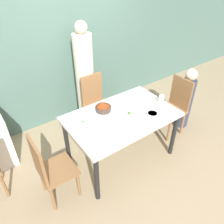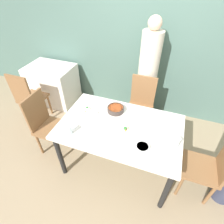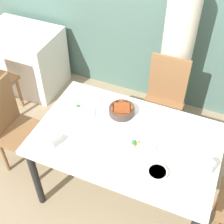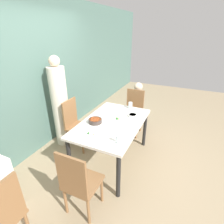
% 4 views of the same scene
% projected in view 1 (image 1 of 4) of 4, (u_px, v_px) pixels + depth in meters
% --- Properties ---
extents(ground_plane, '(10.00, 10.00, 0.00)m').
position_uv_depth(ground_plane, '(120.00, 156.00, 3.31)').
color(ground_plane, '#998466').
extents(wall_back, '(10.00, 0.06, 2.70)m').
position_uv_depth(wall_back, '(67.00, 42.00, 3.48)').
color(wall_back, '#4C6B60').
rests_on(wall_back, ground_plane).
extents(dining_table, '(1.43, 0.91, 0.77)m').
position_uv_depth(dining_table, '(122.00, 120.00, 2.92)').
color(dining_table, silver).
rests_on(dining_table, ground_plane).
extents(chair_adult_spot, '(0.40, 0.40, 0.96)m').
position_uv_depth(chair_adult_spot, '(96.00, 102.00, 3.59)').
color(chair_adult_spot, brown).
rests_on(chair_adult_spot, ground_plane).
extents(chair_child_spot, '(0.40, 0.40, 0.96)m').
position_uv_depth(chair_child_spot, '(174.00, 106.00, 3.51)').
color(chair_child_spot, brown).
rests_on(chair_child_spot, ground_plane).
extents(chair_empty_left, '(0.40, 0.40, 0.96)m').
position_uv_depth(chair_empty_left, '(51.00, 168.00, 2.47)').
color(chair_empty_left, brown).
rests_on(chair_empty_left, ground_plane).
extents(person_adult, '(0.31, 0.31, 1.73)m').
position_uv_depth(person_adult, '(85.00, 79.00, 3.62)').
color(person_adult, beige).
rests_on(person_adult, ground_plane).
extents(person_child, '(0.23, 0.23, 1.07)m').
position_uv_depth(person_child, '(186.00, 100.00, 3.64)').
color(person_child, '#33384C').
rests_on(person_child, ground_plane).
extents(bowl_curry, '(0.21, 0.21, 0.06)m').
position_uv_depth(bowl_curry, '(103.00, 108.00, 2.94)').
color(bowl_curry, '#3D332D').
rests_on(bowl_curry, dining_table).
extents(plate_rice_adult, '(0.23, 0.23, 0.06)m').
position_uv_depth(plate_rice_adult, '(133.00, 113.00, 2.88)').
color(plate_rice_adult, white).
rests_on(plate_rice_adult, dining_table).
extents(plate_rice_child, '(0.23, 0.23, 0.05)m').
position_uv_depth(plate_rice_child, '(88.00, 123.00, 2.71)').
color(plate_rice_child, white).
rests_on(plate_rice_child, dining_table).
extents(bowl_rice_small, '(0.14, 0.14, 0.04)m').
position_uv_depth(bowl_rice_small, '(152.00, 114.00, 2.85)').
color(bowl_rice_small, white).
rests_on(bowl_rice_small, dining_table).
extents(glass_water_tall, '(0.07, 0.07, 0.12)m').
position_uv_depth(glass_water_tall, '(161.00, 99.00, 3.08)').
color(glass_water_tall, silver).
rests_on(glass_water_tall, dining_table).
extents(glass_water_short, '(0.07, 0.07, 0.11)m').
position_uv_depth(glass_water_short, '(104.00, 140.00, 2.39)').
color(glass_water_short, silver).
rests_on(glass_water_short, dining_table).
extents(napkin_folded, '(0.14, 0.14, 0.01)m').
position_uv_depth(napkin_folded, '(95.00, 140.00, 2.47)').
color(napkin_folded, white).
rests_on(napkin_folded, dining_table).
extents(fork_steel, '(0.18, 0.07, 0.01)m').
position_uv_depth(fork_steel, '(137.00, 126.00, 2.68)').
color(fork_steel, silver).
rests_on(fork_steel, dining_table).
extents(spoon_steel, '(0.18, 0.04, 0.01)m').
position_uv_depth(spoon_steel, '(129.00, 99.00, 3.18)').
color(spoon_steel, silver).
rests_on(spoon_steel, dining_table).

